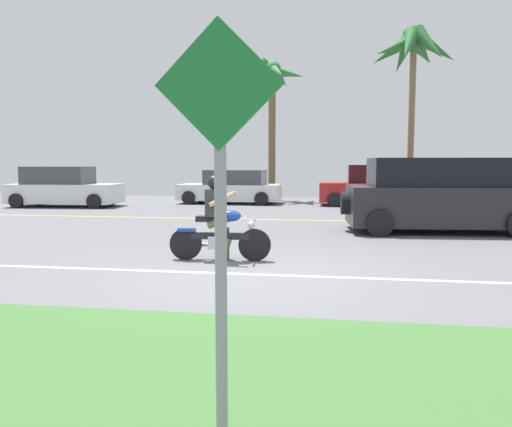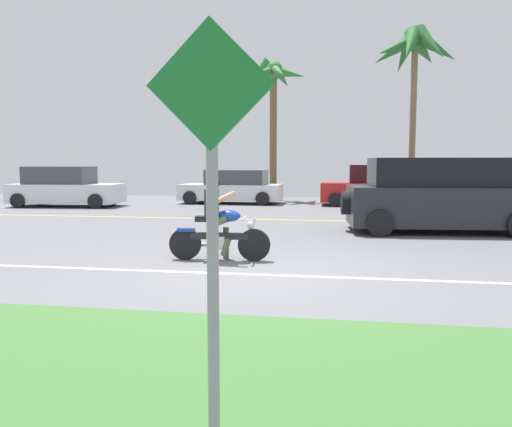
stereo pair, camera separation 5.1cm
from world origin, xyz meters
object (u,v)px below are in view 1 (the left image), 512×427
object	(u,v)px
parked_car_1	(231,188)
street_sign	(220,214)
parked_car_0	(63,188)
parked_car_2	(374,187)
motorcyclist	(219,225)
palm_tree_0	(412,54)
palm_tree_2	(272,83)
suv_nearby	(437,196)

from	to	relation	value
parked_car_1	street_sign	distance (m)	19.05
parked_car_0	parked_car_2	xyz separation A→B (m)	(12.20, 2.40, 0.03)
motorcyclist	parked_car_2	world-z (taller)	parked_car_2
parked_car_1	palm_tree_0	distance (m)	9.66
parked_car_2	palm_tree_2	world-z (taller)	palm_tree_2
parked_car_2	palm_tree_0	distance (m)	6.20
palm_tree_0	motorcyclist	bearing A→B (deg)	-109.85
motorcyclist	suv_nearby	xyz separation A→B (m)	(4.50, 4.48, 0.26)
palm_tree_2	street_sign	distance (m)	21.39
motorcyclist	parked_car_2	distance (m)	12.83
parked_car_2	motorcyclist	bearing A→B (deg)	-106.12
motorcyclist	street_sign	world-z (taller)	street_sign
parked_car_1	parked_car_2	bearing A→B (deg)	-1.57
parked_car_1	parked_car_2	world-z (taller)	parked_car_2
motorcyclist	palm_tree_0	size ratio (longest dim) A/B	0.24
parked_car_1	street_sign	world-z (taller)	street_sign
parked_car_0	palm_tree_0	distance (m)	15.58
parked_car_0	parked_car_1	xyz separation A→B (m)	(6.26, 2.57, -0.06)
street_sign	suv_nearby	bearing A→B (deg)	74.01
parked_car_1	palm_tree_0	size ratio (longest dim) A/B	0.57
parked_car_2	palm_tree_0	xyz separation A→B (m)	(1.62, 2.04, 5.63)
parked_car_2	street_sign	bearing A→B (deg)	-96.50
parked_car_0	street_sign	world-z (taller)	street_sign
suv_nearby	palm_tree_0	distance (m)	11.32
motorcyclist	street_sign	bearing A→B (deg)	-76.74
suv_nearby	street_sign	world-z (taller)	street_sign
parked_car_0	motorcyclist	bearing A→B (deg)	-48.95
palm_tree_0	street_sign	distance (m)	21.44
suv_nearby	parked_car_1	bearing A→B (deg)	130.68
suv_nearby	parked_car_1	size ratio (longest dim) A/B	1.08
motorcyclist	parked_car_1	world-z (taller)	motorcyclist
suv_nearby	parked_car_2	xyz separation A→B (m)	(-0.94, 7.84, -0.13)
parked_car_1	motorcyclist	bearing A→B (deg)	-79.23
parked_car_1	palm_tree_0	xyz separation A→B (m)	(7.56, 1.88, 5.72)
street_sign	palm_tree_0	bearing A→B (deg)	79.70
parked_car_1	street_sign	xyz separation A→B (m)	(3.83, -18.65, 0.78)
parked_car_1	street_sign	bearing A→B (deg)	-78.40
palm_tree_2	motorcyclist	bearing A→B (deg)	-86.40
parked_car_0	street_sign	bearing A→B (deg)	-57.89
motorcyclist	palm_tree_2	bearing A→B (deg)	93.60
palm_tree_2	street_sign	xyz separation A→B (m)	(2.38, -20.89, -3.90)
suv_nearby	street_sign	distance (m)	11.09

